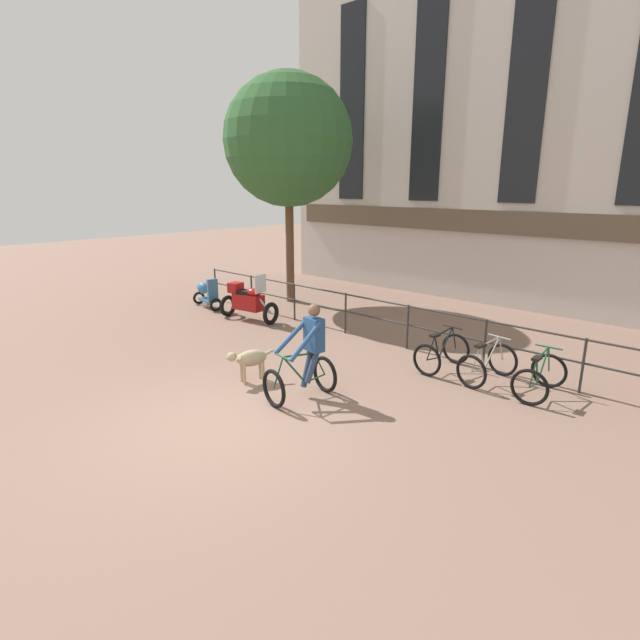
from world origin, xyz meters
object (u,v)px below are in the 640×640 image
at_px(parked_motorcycle, 248,301).
at_px(parked_bicycle_near_lamp, 442,353).
at_px(cyclist_with_bike, 306,357).
at_px(dog, 249,359).
at_px(parked_bicycle_mid_right, 540,377).
at_px(parked_bicycle_mid_left, 487,364).
at_px(parked_scooter, 206,293).

relative_size(parked_motorcycle, parked_bicycle_near_lamp, 1.57).
xyz_separation_m(cyclist_with_bike, parked_bicycle_near_lamp, (1.05, 2.90, -0.41)).
bearing_deg(parked_bicycle_near_lamp, dog, 56.51).
bearing_deg(cyclist_with_bike, dog, -160.56).
xyz_separation_m(dog, parked_bicycle_mid_right, (4.33, 3.12, -0.11)).
xyz_separation_m(cyclist_with_bike, parked_motorcycle, (-4.91, 2.66, -0.20)).
bearing_deg(parked_bicycle_mid_left, parked_scooter, 8.97).
bearing_deg(parked_bicycle_near_lamp, parked_bicycle_mid_left, -176.39).
relative_size(cyclist_with_bike, dog, 1.78).
height_order(dog, parked_bicycle_mid_left, parked_bicycle_mid_left).
bearing_deg(parked_scooter, dog, -108.28).
bearing_deg(parked_bicycle_mid_right, parked_bicycle_near_lamp, -2.19).
bearing_deg(parked_scooter, cyclist_with_bike, -102.20).
bearing_deg(parked_scooter, parked_bicycle_mid_right, -80.13).
bearing_deg(parked_bicycle_mid_right, dog, 33.60).
relative_size(cyclist_with_bike, parked_bicycle_mid_left, 1.43).
bearing_deg(parked_bicycle_mid_left, parked_bicycle_mid_right, -172.01).
height_order(dog, parked_motorcycle, parked_motorcycle).
relative_size(parked_motorcycle, parked_bicycle_mid_right, 1.59).
height_order(parked_bicycle_near_lamp, parked_bicycle_mid_left, same).
bearing_deg(parked_motorcycle, parked_bicycle_near_lamp, -96.85).
distance_m(cyclist_with_bike, parked_bicycle_mid_right, 4.20).
height_order(cyclist_with_bike, dog, cyclist_with_bike).
bearing_deg(cyclist_with_bike, parked_bicycle_mid_right, 53.51).
bearing_deg(dog, parked_bicycle_mid_left, 62.78).
bearing_deg(parked_scooter, parked_bicycle_near_lamp, -79.92).
height_order(cyclist_with_bike, parked_bicycle_mid_right, cyclist_with_bike).
bearing_deg(dog, parked_bicycle_near_lamp, 72.67).
height_order(parked_bicycle_mid_left, parked_scooter, parked_scooter).
xyz_separation_m(parked_bicycle_near_lamp, parked_bicycle_mid_right, (1.97, -0.00, -0.00)).
height_order(parked_motorcycle, parked_bicycle_mid_right, parked_motorcycle).
bearing_deg(parked_bicycle_near_lamp, cyclist_with_bike, 73.72).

